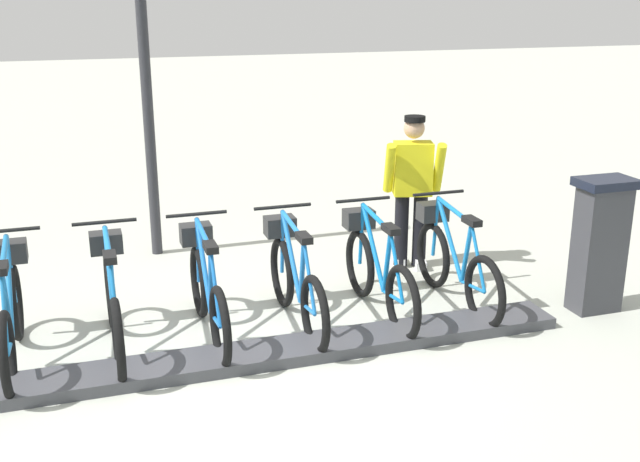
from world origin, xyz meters
name	(u,v)px	position (x,y,z in m)	size (l,w,h in m)	color
ground_plane	(247,363)	(0.00, 0.00, 0.00)	(60.00, 60.00, 0.00)	beige
dock_rail_base	(247,357)	(0.00, 0.00, 0.05)	(0.44, 5.56, 0.10)	#47474C
payment_kiosk	(599,243)	(0.05, -3.37, 0.67)	(0.36, 0.52, 1.28)	#38383D
bike_docked_0	(454,261)	(0.63, -2.18, 0.43)	(1.72, 0.54, 1.02)	black
bike_docked_1	(377,270)	(0.63, -1.39, 0.43)	(1.72, 0.54, 1.02)	black
bike_docked_2	(295,279)	(0.63, -0.59, 0.43)	(1.72, 0.54, 1.02)	black
bike_docked_3	(207,289)	(0.63, 0.20, 0.43)	(1.72, 0.54, 1.02)	black
bike_docked_4	(113,300)	(0.63, 0.99, 0.43)	(1.72, 0.54, 1.02)	black
bike_docked_5	(11,312)	(0.63, 1.79, 0.43)	(1.72, 0.54, 1.02)	black
worker_near_rack	(412,186)	(1.68, -2.21, 0.91)	(0.57, 0.69, 1.66)	white
lamp_post	(143,38)	(3.00, 0.37, 2.41)	(0.32, 0.32, 3.65)	#2D2D33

